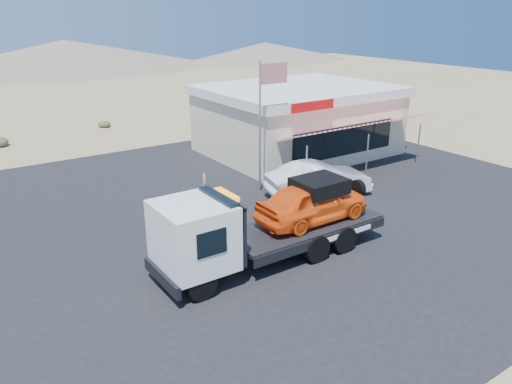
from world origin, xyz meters
The scene contains 6 objects.
ground centered at (0.00, 0.00, 0.00)m, with size 120.00×120.00×0.00m, color #9C8159.
asphalt_lot centered at (2.00, 3.00, 0.01)m, with size 32.00×24.00×0.02m, color black.
tow_truck centered at (1.07, -1.22, 1.49)m, with size 8.29×2.46×2.77m.
white_sedan centered at (6.55, 2.46, 0.81)m, with size 1.67×4.78×1.58m, color silver.
jerky_store centered at (10.50, 8.97, 1.99)m, with size 10.40×9.97×3.90m.
flagpole centered at (4.93, 4.50, 3.76)m, with size 1.55×0.10×6.00m.
Camera 1 is at (-7.91, -13.65, 8.14)m, focal length 35.00 mm.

